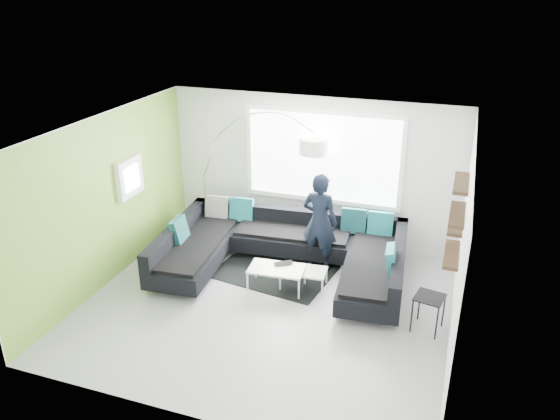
# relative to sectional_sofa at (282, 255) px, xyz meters

# --- Properties ---
(ground) EXTENTS (5.50, 5.50, 0.00)m
(ground) POSITION_rel_sectional_sofa_xyz_m (0.07, -0.97, -0.39)
(ground) COLOR gray
(ground) RESTS_ON ground
(room_shell) EXTENTS (5.54, 5.04, 2.82)m
(room_shell) POSITION_rel_sectional_sofa_xyz_m (0.11, -0.77, 1.42)
(room_shell) COLOR silver
(room_shell) RESTS_ON ground
(sectional_sofa) EXTENTS (4.25, 2.85, 0.87)m
(sectional_sofa) POSITION_rel_sectional_sofa_xyz_m (0.00, 0.00, 0.00)
(sectional_sofa) COLOR black
(sectional_sofa) RESTS_ON ground
(rug) EXTENTS (2.13, 1.69, 0.01)m
(rug) POSITION_rel_sectional_sofa_xyz_m (-0.16, 0.05, -0.38)
(rug) COLOR black
(rug) RESTS_ON ground
(coffee_table) EXTENTS (1.21, 0.76, 0.38)m
(coffee_table) POSITION_rel_sectional_sofa_xyz_m (0.26, -0.36, -0.20)
(coffee_table) COLOR white
(coffee_table) RESTS_ON ground
(arc_lamp) EXTENTS (2.38, 0.65, 2.57)m
(arc_lamp) POSITION_rel_sectional_sofa_xyz_m (-1.88, 0.94, 0.90)
(arc_lamp) COLOR white
(arc_lamp) RESTS_ON ground
(side_table) EXTENTS (0.47, 0.47, 0.55)m
(side_table) POSITION_rel_sectional_sofa_xyz_m (2.50, -0.81, -0.11)
(side_table) COLOR black
(side_table) RESTS_ON ground
(person) EXTENTS (0.75, 0.59, 1.75)m
(person) POSITION_rel_sectional_sofa_xyz_m (0.51, 0.47, 0.49)
(person) COLOR black
(person) RESTS_ON ground
(laptop) EXTENTS (0.52, 0.51, 0.03)m
(laptop) POSITION_rel_sectional_sofa_xyz_m (0.14, -0.33, 0.01)
(laptop) COLOR black
(laptop) RESTS_ON coffee_table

